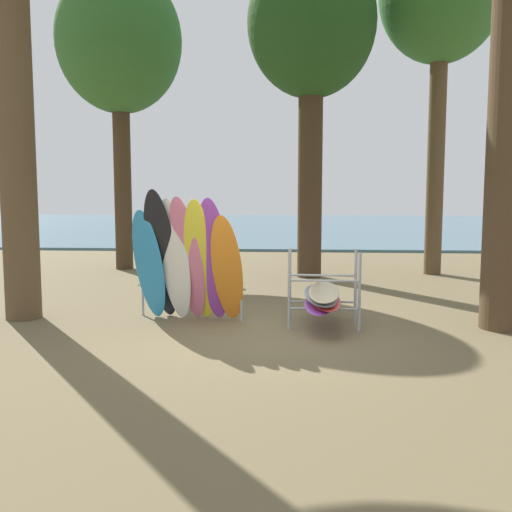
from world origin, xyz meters
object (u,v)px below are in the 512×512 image
object	(u,v)px
tree_far_right_back	(119,44)
leaning_board_pile	(187,262)
tree_far_left_back	(311,30)
board_storage_rack	(322,296)

from	to	relation	value
tree_far_right_back	leaning_board_pile	size ratio (longest dim) A/B	3.75
tree_far_left_back	leaning_board_pile	distance (m)	7.89
leaning_board_pile	board_storage_rack	size ratio (longest dim) A/B	1.06
tree_far_left_back	tree_far_right_back	bearing A→B (deg)	167.10
leaning_board_pile	board_storage_rack	xyz separation A→B (m)	(2.25, -0.17, -0.53)
leaning_board_pile	tree_far_right_back	bearing A→B (deg)	115.07
tree_far_right_back	leaning_board_pile	world-z (taller)	tree_far_right_back
tree_far_right_back	board_storage_rack	size ratio (longest dim) A/B	3.96
leaning_board_pile	tree_far_left_back	bearing A→B (deg)	68.57
tree_far_left_back	board_storage_rack	xyz separation A→B (m)	(0.09, -5.68, -5.76)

